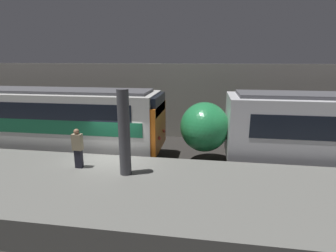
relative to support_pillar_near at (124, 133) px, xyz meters
name	(u,v)px	position (x,y,z in m)	size (l,w,h in m)	color
ground_plane	(114,176)	(-1.18, 1.84, -2.65)	(120.00, 120.00, 0.00)	#282623
platform	(89,193)	(-1.18, -0.76, -2.13)	(40.00, 5.20, 1.04)	slate
station_rear_barrier	(147,101)	(-1.18, 8.59, -0.16)	(50.00, 0.15, 4.98)	#9E998E
support_pillar_near	(124,133)	(0.00, 0.00, 0.00)	(0.43, 0.43, 3.23)	#47474C
train_boxy	(10,121)	(-7.97, 3.92, -0.73)	(17.36, 3.06, 3.74)	black
person_waiting	(78,148)	(-2.03, 0.28, -0.77)	(0.38, 0.24, 1.61)	black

